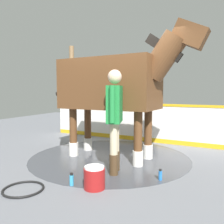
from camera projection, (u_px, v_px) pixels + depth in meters
name	position (u px, v px, depth m)	size (l,w,h in m)	color
ground_plane	(124.00, 156.00, 5.09)	(16.00, 16.00, 0.02)	slate
wet_patch	(110.00, 157.00, 5.02)	(3.36, 3.36, 0.00)	#42444C
barrier_wall	(141.00, 124.00, 6.59)	(5.78, 0.49, 1.06)	white
roof_post_far	(72.00, 90.00, 7.83)	(0.16, 0.16, 2.88)	olive
horse	(115.00, 85.00, 4.83)	(3.35, 1.15, 2.66)	brown
handler	(115.00, 113.00, 3.97)	(0.35, 0.68, 1.76)	#47331E
wash_bucket	(94.00, 178.00, 3.38)	(0.31, 0.31, 0.33)	maroon
bottle_shampoo	(72.00, 180.00, 3.49)	(0.06, 0.06, 0.19)	#3399CC
bottle_spray	(160.00, 175.00, 3.70)	(0.06, 0.06, 0.18)	blue
hose_coil	(23.00, 189.00, 3.33)	(0.58, 0.58, 0.03)	black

